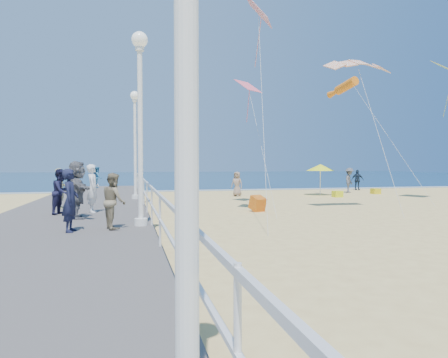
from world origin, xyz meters
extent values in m
plane|color=#EBCE7B|center=(0.00, 0.00, 0.00)|extent=(160.00, 160.00, 0.00)
cube|color=#0B2847|center=(0.00, 65.00, 0.01)|extent=(160.00, 90.00, 0.05)
cube|color=silver|center=(0.00, 20.50, 0.03)|extent=(160.00, 1.20, 0.04)
cube|color=#635D59|center=(-7.50, 0.00, 0.20)|extent=(5.00, 44.00, 0.40)
cube|color=white|center=(-5.05, 0.00, 1.45)|extent=(0.05, 42.00, 0.06)
cube|color=white|center=(-5.05, 0.00, 0.95)|extent=(0.05, 42.00, 0.04)
cylinder|color=white|center=(-5.35, -9.00, 2.85)|extent=(0.14, 0.14, 4.70)
cylinder|color=white|center=(-5.35, 0.00, 0.50)|extent=(0.36, 0.36, 0.20)
cylinder|color=white|center=(-5.35, 0.00, 2.85)|extent=(0.14, 0.14, 4.70)
sphere|color=white|center=(-5.35, 0.00, 5.50)|extent=(0.44, 0.44, 0.44)
cylinder|color=white|center=(-5.35, 9.00, 0.50)|extent=(0.36, 0.36, 0.20)
cylinder|color=white|center=(-5.35, 9.00, 2.85)|extent=(0.14, 0.14, 4.70)
sphere|color=white|center=(-5.35, 9.00, 5.50)|extent=(0.44, 0.44, 0.44)
imported|color=white|center=(-6.90, 3.49, 1.25)|extent=(0.41, 0.63, 1.70)
imported|color=teal|center=(-6.75, 3.64, 1.64)|extent=(0.30, 0.38, 0.77)
imported|color=#171933|center=(-7.10, -0.67, 1.19)|extent=(0.43, 0.61, 1.58)
imported|color=gray|center=(-6.06, -0.40, 1.14)|extent=(0.72, 0.83, 1.48)
imported|color=#5D5D62|center=(-7.24, 1.95, 1.30)|extent=(0.94, 1.76, 1.81)
imported|color=gray|center=(-8.23, 5.12, 1.18)|extent=(0.39, 0.58, 1.55)
imported|color=#171733|center=(-7.92, 3.24, 1.17)|extent=(0.83, 0.92, 1.55)
imported|color=#505054|center=(10.49, 15.70, 0.94)|extent=(1.33, 1.37, 1.88)
imported|color=#1B283C|center=(12.77, 18.26, 0.85)|extent=(0.97, 1.01, 1.69)
imported|color=gray|center=(1.34, 14.34, 0.82)|extent=(0.95, 0.92, 1.64)
cube|color=red|center=(-0.09, 5.64, 0.30)|extent=(0.74, 0.85, 0.74)
cylinder|color=white|center=(7.09, 13.75, 0.90)|extent=(0.05, 0.05, 1.80)
cone|color=#F1FB1A|center=(7.09, 13.75, 1.91)|extent=(1.90, 1.90, 0.45)
cube|color=yellow|center=(7.47, 12.09, 0.20)|extent=(0.55, 0.55, 0.40)
cube|color=gold|center=(11.60, 14.05, 0.20)|extent=(0.55, 0.55, 0.40)
cylinder|color=orange|center=(7.31, 10.86, 6.92)|extent=(1.03, 2.80, 1.11)
cube|color=#FF5D76|center=(0.43, 8.84, 6.20)|extent=(1.53, 1.48, 0.68)
cube|color=red|center=(-0.57, 4.17, 8.25)|extent=(1.47, 1.67, 1.06)
camera|label=1|loc=(-5.67, -11.24, 2.08)|focal=32.00mm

